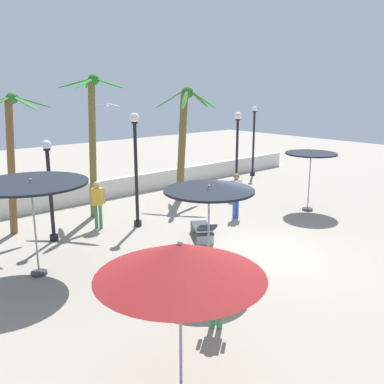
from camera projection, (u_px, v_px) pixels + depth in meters
The scene contains 18 objects.
ground_plane at pixel (263, 257), 12.63m from camera, with size 56.00×56.00×0.00m, color #9E9384.
boundary_wall at pixel (105, 189), 19.18m from camera, with size 25.20×0.30×0.86m, color silver.
patio_umbrella_0 at pixel (311, 157), 16.93m from camera, with size 2.04×2.04×2.51m.
patio_umbrella_1 at pixel (209, 196), 10.89m from camera, with size 2.34×2.34×2.49m.
patio_umbrella_2 at pixel (31, 186), 10.86m from camera, with size 2.89×2.89×2.65m.
patio_umbrella_3 at pixel (180, 261), 6.22m from camera, with size 2.57×2.57×2.74m.
palm_tree_0 at pixel (12, 145), 14.09m from camera, with size 2.59×2.67×4.77m.
palm_tree_1 at pixel (93, 130), 15.96m from camera, with size 2.52×2.59×5.40m.
palm_tree_2 at pixel (184, 131), 18.54m from camera, with size 2.64×2.68×4.96m.
lamp_post_0 at pixel (237, 145), 19.97m from camera, with size 0.35×0.35×3.80m.
lamp_post_1 at pixel (136, 162), 14.91m from camera, with size 0.34×0.34×4.06m.
lamp_post_2 at pixel (50, 187), 13.56m from camera, with size 0.30×0.30×3.31m.
lamp_post_3 at pixel (254, 139), 23.84m from camera, with size 0.29×0.29×3.90m.
lounge_chair_0 at pixel (203, 229), 13.92m from camera, with size 1.46×1.87×0.83m.
guest_0 at pixel (236, 191), 16.17m from camera, with size 0.56×0.27×1.75m.
guest_1 at pixel (97, 200), 14.96m from camera, with size 0.43×0.42×1.72m.
guest_2 at pixel (216, 285), 8.68m from camera, with size 0.40×0.47×1.62m.
seagull_0 at pixel (108, 105), 20.68m from camera, with size 0.91×0.91×0.18m.
Camera 1 is at (-9.41, -7.44, 4.89)m, focal length 39.77 mm.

